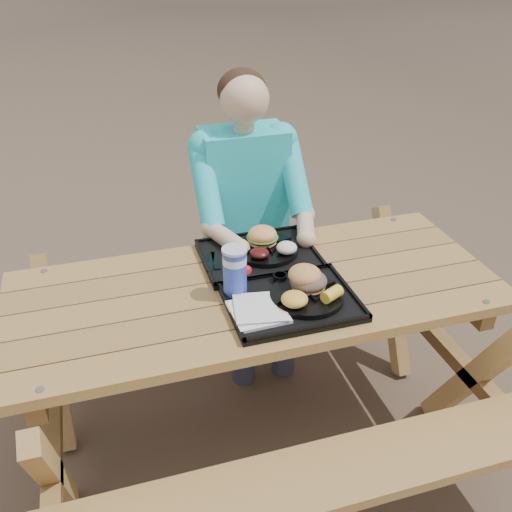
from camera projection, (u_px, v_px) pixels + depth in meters
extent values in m
plane|color=#999999|center=(256.00, 430.00, 2.48)|extent=(60.00, 60.00, 0.00)
cube|color=black|center=(291.00, 302.00, 1.99)|extent=(0.45, 0.35, 0.02)
cube|color=black|center=(259.00, 256.00, 2.27)|extent=(0.45, 0.35, 0.02)
cylinder|color=black|center=(307.00, 296.00, 1.99)|extent=(0.26, 0.26, 0.02)
cylinder|color=black|center=(266.00, 250.00, 2.27)|extent=(0.26, 0.26, 0.02)
cube|color=silver|center=(258.00, 311.00, 1.92)|extent=(0.19, 0.19, 0.02)
cylinder|color=#1731B0|center=(235.00, 272.00, 1.99)|extent=(0.08, 0.08, 0.17)
cylinder|color=black|center=(280.00, 278.00, 2.08)|extent=(0.05, 0.05, 0.03)
cylinder|color=#FFB01C|center=(296.00, 277.00, 2.09)|extent=(0.04, 0.04, 0.03)
ellipsoid|color=yellow|center=(295.00, 299.00, 1.92)|extent=(0.09, 0.09, 0.05)
cube|color=black|center=(216.00, 260.00, 2.22)|extent=(0.04, 0.15, 0.01)
ellipsoid|color=#480E0F|center=(259.00, 253.00, 2.20)|extent=(0.08, 0.08, 0.03)
ellipsoid|color=white|center=(287.00, 248.00, 2.22)|extent=(0.08, 0.08, 0.05)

